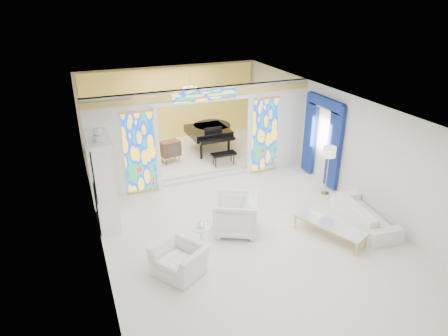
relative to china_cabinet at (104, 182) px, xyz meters
name	(u,v)px	position (x,y,z in m)	size (l,w,h in m)	color
floor	(229,209)	(3.22, -0.60, -1.17)	(12.00, 12.00, 0.00)	white
ceiling	(230,105)	(3.22, -0.60, 1.83)	(7.00, 12.00, 0.02)	white
wall_back	(171,104)	(3.22, 5.40, 0.33)	(7.00, 0.02, 3.00)	silver
wall_front	(397,318)	(3.22, -6.60, 0.33)	(7.00, 0.02, 3.00)	silver
wall_left	(92,182)	(-0.28, -0.60, 0.33)	(0.02, 12.00, 3.00)	silver
wall_right	(339,143)	(6.72, -0.60, 0.33)	(0.02, 12.00, 3.00)	silver
partition_wall	(204,132)	(3.22, 1.40, 0.48)	(7.00, 0.22, 3.00)	silver
stained_glass_left	(140,153)	(1.19, 1.29, 0.13)	(0.90, 0.04, 2.40)	gold
stained_glass_right	(265,135)	(5.25, 1.29, 0.13)	(0.90, 0.04, 2.40)	gold
stained_glass_transom	(205,95)	(3.22, 1.29, 1.65)	(2.00, 0.04, 0.34)	gold
alcove_platform	(186,155)	(3.22, 3.50, -1.08)	(6.80, 3.80, 0.18)	white
gold_curtain_back	(172,105)	(3.22, 5.28, 0.33)	(6.70, 0.10, 2.90)	#E7CD50
chandelier	(190,88)	(3.42, 3.40, 1.38)	(0.48, 0.48, 0.30)	gold
blue_drapes	(322,133)	(6.62, 0.10, 0.41)	(0.14, 1.85, 2.65)	navy
china_cabinet	(104,182)	(0.00, 0.00, 0.00)	(0.56, 1.46, 2.72)	white
armchair_left	(180,259)	(1.18, -2.72, -0.83)	(1.04, 0.91, 0.68)	white
armchair_right	(235,215)	(2.93, -1.68, -0.69)	(1.03, 1.06, 0.97)	silver
sofa	(365,214)	(6.17, -2.65, -0.86)	(2.13, 0.83, 0.62)	white
side_table	(201,234)	(1.92, -2.00, -0.81)	(0.51, 0.51, 0.54)	white
vase	(201,223)	(1.92, -2.00, -0.52)	(0.20, 0.20, 0.20)	white
coffee_table	(330,225)	(4.96, -2.81, -0.80)	(1.23, 1.88, 0.40)	white
floor_lamp	(329,154)	(6.25, -0.82, 0.12)	(0.43, 0.43, 1.51)	gold
grand_piano	(211,131)	(4.18, 3.50, -0.28)	(1.69, 2.65, 1.05)	black
tv_console	(170,149)	(2.47, 2.88, -0.50)	(0.73, 0.57, 0.75)	brown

